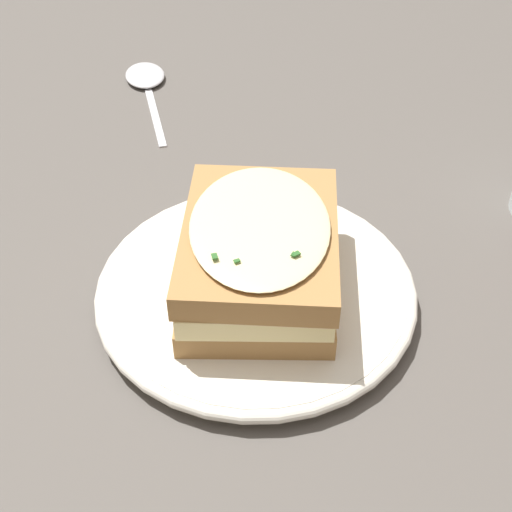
{
  "coord_description": "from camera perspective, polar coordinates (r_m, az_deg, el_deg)",
  "views": [
    {
      "loc": [
        0.4,
        -0.02,
        0.41
      ],
      "look_at": [
        0.01,
        0.03,
        0.05
      ],
      "focal_mm": 50.0,
      "sensor_mm": 36.0,
      "label": 1
    }
  ],
  "objects": [
    {
      "name": "ground_plane",
      "position": [
        0.57,
        -2.69,
        -3.11
      ],
      "size": [
        2.4,
        2.4,
        0.0
      ],
      "primitive_type": "plane",
      "color": "#514C47"
    },
    {
      "name": "dinner_plate",
      "position": [
        0.56,
        0.0,
        -2.77
      ],
      "size": [
        0.25,
        0.25,
        0.02
      ],
      "color": "silver",
      "rests_on": "ground_plane"
    },
    {
      "name": "sandwich",
      "position": [
        0.53,
        0.12,
        0.18
      ],
      "size": [
        0.17,
        0.14,
        0.07
      ],
      "rotation": [
        0.0,
        0.0,
        6.15
      ],
      "color": "#A37542",
      "rests_on": "dinner_plate"
    },
    {
      "name": "spoon",
      "position": [
        0.86,
        -8.79,
        13.79
      ],
      "size": [
        0.18,
        0.05,
        0.01
      ],
      "rotation": [
        0.0,
        0.0,
        1.69
      ],
      "color": "silver",
      "rests_on": "ground_plane"
    }
  ]
}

